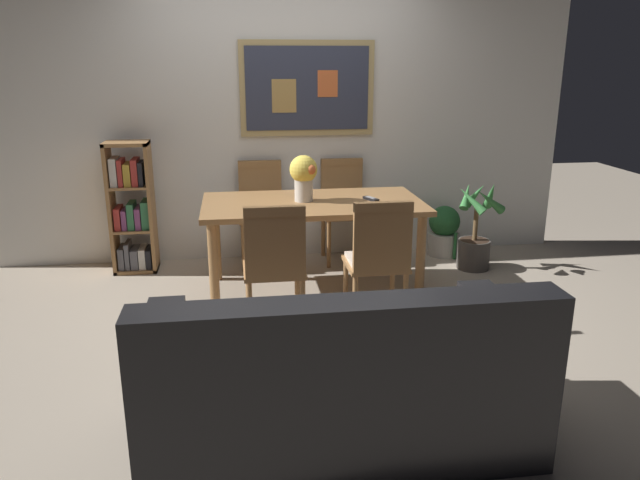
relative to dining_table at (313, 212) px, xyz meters
The scene contains 13 objects.
ground_plane 0.84m from the dining_table, 105.36° to the right, with size 12.00×12.00×0.00m, color tan.
wall_back_with_painting 1.20m from the dining_table, 98.11° to the left, with size 5.20×0.14×2.60m.
dining_table is the anchor object (origin of this frame).
dining_chair_near_right 0.84m from the dining_table, 66.10° to the right, with size 0.40×0.41×0.91m.
dining_chair_near_left 0.86m from the dining_table, 114.31° to the right, with size 0.40×0.41×0.91m.
dining_chair_far_right 0.87m from the dining_table, 64.02° to the left, with size 0.40×0.41×0.91m.
dining_chair_far_left 0.86m from the dining_table, 115.05° to the left, with size 0.40×0.41×0.91m.
leather_couch 2.03m from the dining_table, 94.03° to the right, with size 1.80×0.84×0.84m.
bookshelf 1.62m from the dining_table, 154.17° to the left, with size 0.36×0.28×1.12m.
potted_ivy 1.58m from the dining_table, 29.11° to the left, with size 0.29×0.31×0.51m.
potted_palm 1.54m from the dining_table, 12.45° to the left, with size 0.42×0.40×0.80m.
flower_vase 0.30m from the dining_table, 159.63° to the left, with size 0.21×0.22×0.35m.
tv_remote 0.46m from the dining_table, ahead, with size 0.11×0.16×0.02m.
Camera 1 is at (-0.44, -3.92, 1.77)m, focal length 33.85 mm.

